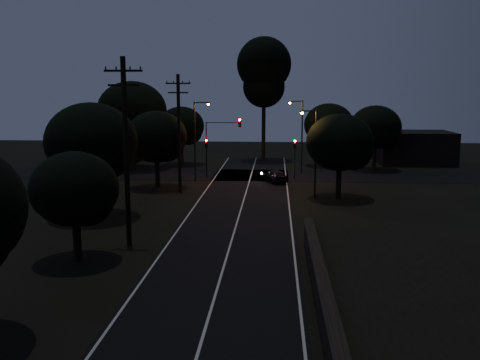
{
  "coord_description": "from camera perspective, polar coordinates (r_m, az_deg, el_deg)",
  "views": [
    {
      "loc": [
        2.65,
        -15.18,
        9.13
      ],
      "look_at": [
        0.0,
        24.0,
        2.5
      ],
      "focal_mm": 40.0,
      "sensor_mm": 36.0,
      "label": 1
    }
  ],
  "objects": [
    {
      "name": "signal_right",
      "position": [
        55.56,
        5.86,
        3.03
      ],
      "size": [
        0.28,
        0.35,
        4.1
      ],
      "color": "black",
      "rests_on": "ground"
    },
    {
      "name": "tree_right_a",
      "position": [
        45.63,
        10.86,
        3.81
      ],
      "size": [
        5.67,
        5.67,
        7.21
      ],
      "color": "black",
      "rests_on": "ground"
    },
    {
      "name": "tree_far_w",
      "position": [
        63.23,
        -11.22,
        7.12
      ],
      "size": [
        7.98,
        7.98,
        10.17
      ],
      "color": "black",
      "rests_on": "ground"
    },
    {
      "name": "signal_left",
      "position": [
        56.0,
        -3.6,
        3.11
      ],
      "size": [
        0.28,
        0.35,
        4.1
      ],
      "color": "black",
      "rests_on": "ground"
    },
    {
      "name": "tall_pine",
      "position": [
        70.24,
        2.57,
        11.48
      ],
      "size": [
        7.0,
        7.0,
        15.91
      ],
      "color": "black",
      "rests_on": "ground"
    },
    {
      "name": "tree_left_b",
      "position": [
        29.52,
        -17.01,
        -1.13
      ],
      "size": [
        4.68,
        4.68,
        5.95
      ],
      "color": "black",
      "rests_on": "ground"
    },
    {
      "name": "building_right",
      "position": [
        70.72,
        18.08,
        3.32
      ],
      "size": [
        9.0,
        7.0,
        4.0
      ],
      "primitive_type": "cube",
      "color": "black",
      "rests_on": "ground"
    },
    {
      "name": "tree_far_nw",
      "position": [
        66.22,
        -6.13,
        5.63
      ],
      "size": [
        5.64,
        5.64,
        7.15
      ],
      "color": "black",
      "rests_on": "ground"
    },
    {
      "name": "tree_left_c",
      "position": [
        39.42,
        -15.31,
        3.75
      ],
      "size": [
        6.56,
        6.56,
        8.28
      ],
      "color": "black",
      "rests_on": "ground"
    },
    {
      "name": "streetlight_b",
      "position": [
        59.41,
        6.45,
        5.18
      ],
      "size": [
        1.66,
        0.26,
        8.0
      ],
      "color": "black",
      "rests_on": "ground"
    },
    {
      "name": "utility_pole_mid",
      "position": [
        31.58,
        -12.07,
        3.21
      ],
      "size": [
        2.2,
        0.3,
        11.0
      ],
      "color": "black",
      "rests_on": "ground"
    },
    {
      "name": "streetlight_a",
      "position": [
        53.96,
        -4.64,
        4.77
      ],
      "size": [
        1.66,
        0.26,
        8.0
      ],
      "color": "black",
      "rests_on": "ground"
    },
    {
      "name": "utility_pole_far",
      "position": [
        48.11,
        -6.53,
        5.17
      ],
      "size": [
        2.2,
        0.3,
        10.5
      ],
      "color": "black",
      "rests_on": "ground"
    },
    {
      "name": "streetlight_c",
      "position": [
        45.55,
        7.87,
        3.47
      ],
      "size": [
        1.46,
        0.26,
        7.5
      ],
      "color": "black",
      "rests_on": "ground"
    },
    {
      "name": "road_surface",
      "position": [
        47.27,
        0.58,
        -1.54
      ],
      "size": [
        60.0,
        70.0,
        0.03
      ],
      "color": "black",
      "rests_on": "ground"
    },
    {
      "name": "retaining_wall",
      "position": [
        20.71,
        18.38,
        -15.2
      ],
      "size": [
        6.93,
        26.0,
        1.6
      ],
      "color": "black",
      "rests_on": "ground"
    },
    {
      "name": "tree_far_ne",
      "position": [
        65.53,
        9.66,
        5.74
      ],
      "size": [
        5.98,
        5.98,
        7.56
      ],
      "color": "black",
      "rests_on": "ground"
    },
    {
      "name": "building_left",
      "position": [
        71.24,
        -14.72,
        3.68
      ],
      "size": [
        10.0,
        8.0,
        4.4
      ],
      "primitive_type": "cube",
      "color": "black",
      "rests_on": "ground"
    },
    {
      "name": "tree_far_e",
      "position": [
        63.28,
        14.45,
        5.36
      ],
      "size": [
        5.84,
        5.84,
        7.41
      ],
      "color": "black",
      "rests_on": "ground"
    },
    {
      "name": "signal_mast",
      "position": [
        55.66,
        -1.89,
        4.64
      ],
      "size": [
        3.7,
        0.35,
        6.25
      ],
      "color": "black",
      "rests_on": "ground"
    },
    {
      "name": "car",
      "position": [
        53.55,
        3.65,
        0.46
      ],
      "size": [
        2.99,
        4.14,
        1.31
      ],
      "primitive_type": "imported",
      "rotation": [
        0.0,
        0.0,
        3.56
      ],
      "color": "black",
      "rests_on": "ground"
    },
    {
      "name": "tree_left_d",
      "position": [
        50.47,
        -8.7,
        4.43
      ],
      "size": [
        5.71,
        5.71,
        7.24
      ],
      "color": "black",
      "rests_on": "ground"
    }
  ]
}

